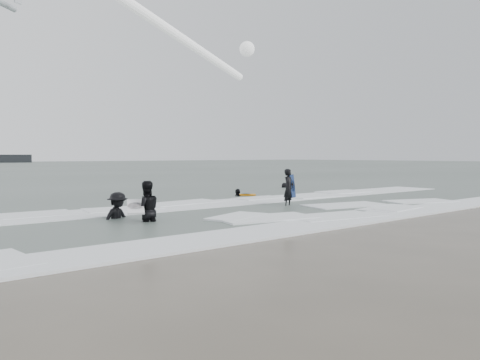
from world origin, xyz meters
TOP-DOWN VIEW (x-y plane):
  - ground at (0.00, 0.00)m, footprint 320.00×320.00m
  - surfer_centre at (1.40, 3.54)m, footprint 0.67×0.54m
  - surfer_wading at (-5.31, 3.06)m, footprint 1.05×0.89m
  - surfer_breaker at (-5.75, 4.19)m, footprint 1.31×1.02m
  - surfer_right_near at (2.56, 8.40)m, footprint 0.80×1.00m
  - surfer_right_far at (8.86, 11.52)m, footprint 0.84×0.66m
  - surf_foam at (0.00, 3.70)m, footprint 30.03×9.06m
  - bodyboards at (-0.35, 4.99)m, footprint 9.71×6.37m
  - airshow_jet at (23.10, 53.25)m, footprint 47.52×24.02m

SIDE VIEW (x-z plane):
  - ground at x=0.00m, z-range 0.00..0.00m
  - surfer_centre at x=1.40m, z-range -0.80..0.80m
  - surfer_wading at x=-5.31m, z-range -0.94..0.94m
  - surfer_breaker at x=-5.75m, z-range -0.89..0.89m
  - surfer_right_near at x=2.56m, z-range -0.79..0.79m
  - surfer_right_far at x=8.86m, z-range -0.76..0.76m
  - surf_foam at x=0.00m, z-range 0.00..0.08m
  - bodyboards at x=-0.35m, z-range -0.13..1.12m
  - airshow_jet at x=23.10m, z-range 16.54..24.95m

